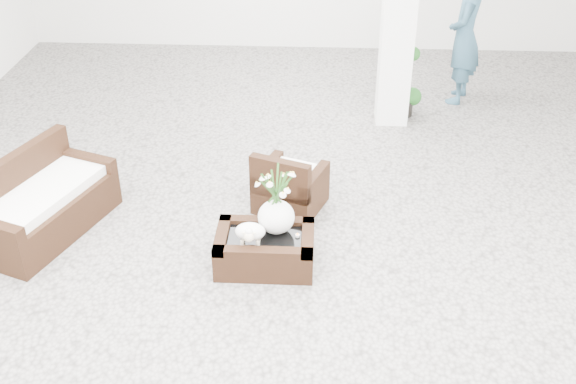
{
  "coord_description": "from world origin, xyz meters",
  "views": [
    {
      "loc": [
        0.29,
        -5.61,
        4.02
      ],
      "look_at": [
        0.0,
        -0.1,
        0.62
      ],
      "focal_mm": 43.58,
      "sensor_mm": 36.0,
      "label": 1
    }
  ],
  "objects_px": {
    "loveseat": "(43,197)",
    "coffee_table": "(265,251)",
    "armchair": "(291,178)",
    "topiary": "(404,68)"
  },
  "relations": [
    {
      "from": "armchair",
      "to": "loveseat",
      "type": "height_order",
      "value": "loveseat"
    },
    {
      "from": "coffee_table",
      "to": "armchair",
      "type": "distance_m",
      "value": 1.05
    },
    {
      "from": "armchair",
      "to": "topiary",
      "type": "bearing_deg",
      "value": -98.74
    },
    {
      "from": "coffee_table",
      "to": "loveseat",
      "type": "xyz_separation_m",
      "value": [
        -2.21,
        0.44,
        0.24
      ]
    },
    {
      "from": "coffee_table",
      "to": "topiary",
      "type": "distance_m",
      "value": 3.74
    },
    {
      "from": "coffee_table",
      "to": "topiary",
      "type": "xyz_separation_m",
      "value": [
        1.54,
        3.37,
        0.49
      ]
    },
    {
      "from": "coffee_table",
      "to": "loveseat",
      "type": "relative_size",
      "value": 0.61
    },
    {
      "from": "armchair",
      "to": "loveseat",
      "type": "bearing_deg",
      "value": 34.9
    },
    {
      "from": "armchair",
      "to": "coffee_table",
      "type": "bearing_deg",
      "value": 100.88
    },
    {
      "from": "loveseat",
      "to": "coffee_table",
      "type": "bearing_deg",
      "value": -80.58
    }
  ]
}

